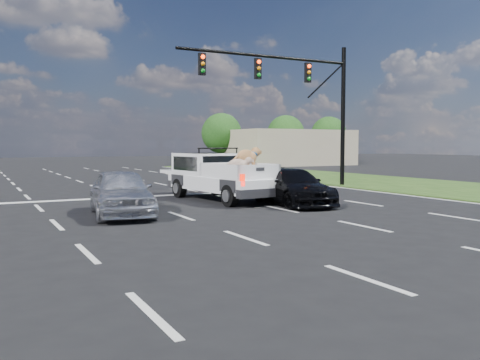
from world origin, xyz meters
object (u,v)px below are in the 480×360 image
Objects in this scene: silver_sedan at (121,192)px; black_coupe at (292,187)px; pickup_truck at (220,175)px; traffic_signal at (304,91)px.

silver_sedan reaches higher than black_coupe.
black_coupe is (6.09, -0.00, -0.07)m from silver_sedan.
pickup_truck reaches higher than black_coupe.
traffic_signal is 12.52m from silver_sedan.
pickup_truck reaches higher than silver_sedan.
pickup_truck is 3.04m from black_coupe.
silver_sedan is 6.09m from black_coupe.
pickup_truck is at bearing 129.65° from black_coupe.
traffic_signal is 2.20× the size of silver_sedan.
black_coupe is at bearing -128.23° from traffic_signal.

